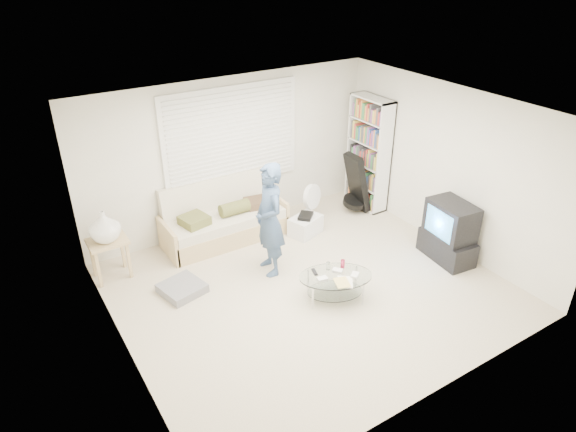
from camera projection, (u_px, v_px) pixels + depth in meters
ground at (309, 288)px, 7.14m from camera, size 5.00×5.00×0.00m
room_shell at (291, 169)px, 6.73m from camera, size 5.02×4.52×2.51m
window_blinds at (232, 137)px, 8.05m from camera, size 2.32×0.08×1.62m
futon_sofa at (224, 221)px, 8.20m from camera, size 1.97×0.80×0.96m
grey_floor_pillow at (182, 288)px, 7.05m from camera, size 0.64×0.64×0.12m
side_table at (105, 229)px, 7.03m from camera, size 0.53×0.43×1.05m
bookshelf at (368, 154)px, 8.95m from camera, size 0.31×0.84×1.99m
guitar_case at (356, 187)px, 8.94m from camera, size 0.43×0.40×1.08m
floor_fan at (312, 200)px, 8.63m from camera, size 0.44×0.29×0.72m
storage_bin at (305, 225)px, 8.40m from camera, size 0.60×0.51×0.36m
tv_unit at (449, 232)px, 7.62m from camera, size 0.55×0.90×0.93m
coffee_table at (336, 280)px, 6.82m from camera, size 1.15×0.97×0.48m
standing_person at (270, 220)px, 7.15m from camera, size 0.49×0.66×1.68m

